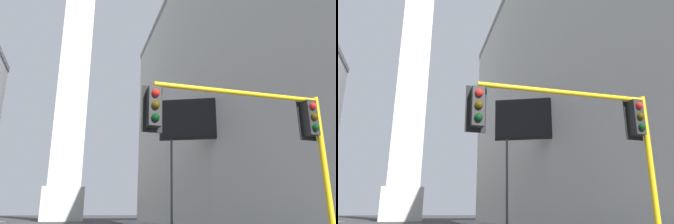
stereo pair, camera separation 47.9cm
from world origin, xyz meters
TOP-DOWN VIEW (x-y plane):
  - building_right at (21.09, 30.00)m, footprint 18.28×51.69m
  - obelisk at (0.00, 63.85)m, footprint 7.17×7.17m
  - traffic_light_near_right at (6.79, 7.92)m, footprint 5.73×0.50m
  - billboard_sign at (10.57, 23.44)m, footprint 5.31×2.49m

SIDE VIEW (x-z plane):
  - traffic_light_near_right at x=6.79m, z-range 1.32..6.28m
  - billboard_sign at x=10.57m, z-range 3.15..13.50m
  - building_right at x=21.09m, z-range 0.01..30.45m
  - obelisk at x=0.00m, z-range -1.45..74.60m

